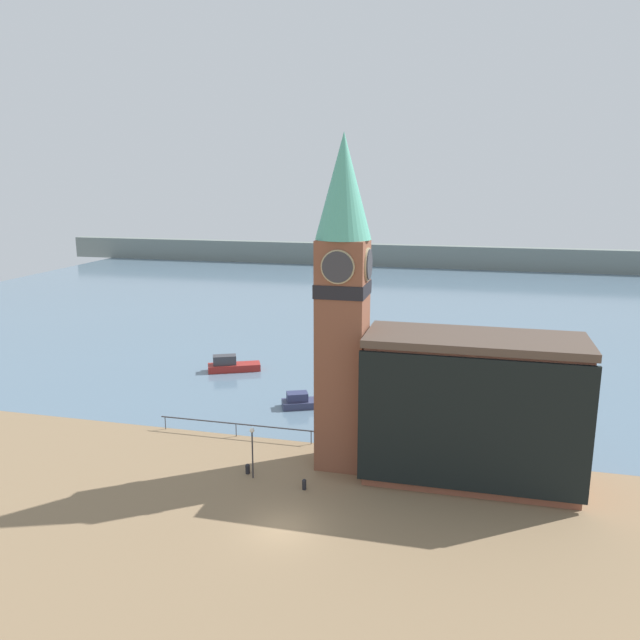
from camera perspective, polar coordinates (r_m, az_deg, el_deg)
name	(u,v)px	position (r m, az deg, el deg)	size (l,w,h in m)	color
ground_plane	(282,528)	(37.92, -3.49, -18.47)	(160.00, 160.00, 0.00)	#846B4C
water	(410,300)	(105.19, 8.24, 1.87)	(160.00, 120.00, 0.00)	slate
far_shoreline	(428,256)	(144.23, 9.89, 5.75)	(180.00, 3.00, 5.00)	slate
pier_railing	(236,425)	(49.63, -7.69, -9.47)	(12.72, 0.08, 1.09)	#333338
clock_tower	(343,296)	(41.55, 2.10, 2.20)	(3.68, 3.68, 22.60)	brown
pier_building	(472,409)	(42.29, 13.71, -7.94)	(14.07, 5.84, 9.88)	brown
boat_near	(303,402)	(55.39, -1.53, -7.47)	(4.46, 3.22, 1.37)	#333856
boat_far	(231,365)	(66.06, -8.10, -4.11)	(5.64, 3.79, 1.71)	maroon
mooring_bollard_near	(248,468)	(43.97, -6.63, -13.32)	(0.33, 0.33, 0.71)	black
mooring_bollard_far	(304,484)	(41.71, -1.45, -14.74)	(0.30, 0.30, 0.72)	black
lamp_post	(252,443)	(42.44, -6.22, -11.09)	(0.32, 0.32, 3.59)	#2D2D33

